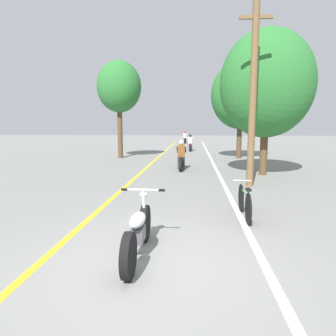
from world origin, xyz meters
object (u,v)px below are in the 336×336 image
motorcycle_foreground (138,231)px  motorcycle_rider_mid (190,145)px  roadside_tree_right_near (267,84)px  roadside_tree_left (119,87)px  roadside_tree_right_far (241,95)px  motorcycle_rider_lead (181,158)px  motorcycle_rider_far (185,139)px  utility_pole (253,93)px  bicycle_parked (245,202)px

motorcycle_foreground → motorcycle_rider_mid: 20.62m
roadside_tree_right_near → roadside_tree_left: (-7.84, 6.22, 0.71)m
roadside_tree_right_far → motorcycle_foreground: (-3.83, -15.27, -3.63)m
motorcycle_rider_lead → motorcycle_rider_far: bearing=91.3°
roadside_tree_left → roadside_tree_right_far: bearing=3.7°
roadside_tree_right_near → motorcycle_rider_mid: bearing=105.4°
utility_pole → roadside_tree_right_near: (1.02, 2.56, 0.63)m
motorcycle_rider_far → motorcycle_rider_mid: bearing=-85.9°
utility_pole → motorcycle_rider_far: (-3.06, 25.34, -2.67)m
roadside_tree_left → motorcycle_foreground: roadside_tree_left is taller
roadside_tree_right_near → roadside_tree_right_far: 6.73m
motorcycle_rider_lead → roadside_tree_right_far: bearing=56.8°
utility_pole → bicycle_parked: 4.75m
roadside_tree_right_far → motorcycle_rider_mid: 7.17m
motorcycle_rider_far → bicycle_parked: (2.27, -29.06, -0.17)m
roadside_tree_right_far → motorcycle_rider_mid: (-3.25, 5.34, -3.52)m
motorcycle_rider_far → bicycle_parked: 29.15m
utility_pole → motorcycle_rider_far: utility_pole is taller
utility_pole → roadside_tree_left: size_ratio=1.00×
utility_pole → motorcycle_rider_lead: size_ratio=2.97×
roadside_tree_right_far → motorcycle_rider_mid: bearing=121.3°
motorcycle_foreground → bicycle_parked: size_ratio=1.22×
roadside_tree_left → bicycle_parked: bearing=-64.3°
motorcycle_rider_mid → motorcycle_rider_far: 10.75m
utility_pole → motorcycle_foreground: bearing=-115.6°
motorcycle_rider_lead → motorcycle_rider_mid: bearing=88.4°
motorcycle_foreground → motorcycle_rider_mid: bearing=88.4°
roadside_tree_right_far → bicycle_parked: bearing=-97.7°
roadside_tree_right_far → motorcycle_rider_lead: size_ratio=2.95×
motorcycle_rider_lead → utility_pole: bearing=-56.2°
utility_pole → roadside_tree_right_near: bearing=68.2°
roadside_tree_right_far → bicycle_parked: 13.62m
roadside_tree_right_near → motorcycle_foreground: size_ratio=2.93×
utility_pole → motorcycle_foreground: utility_pole is taller
motorcycle_rider_mid → motorcycle_rider_far: motorcycle_rider_far is taller
roadside_tree_right_near → motorcycle_rider_mid: (-3.31, 12.06, -3.32)m
roadside_tree_right_near → motorcycle_foreground: bearing=-114.5°
roadside_tree_left → bicycle_parked: roadside_tree_left is taller
roadside_tree_right_near → motorcycle_rider_lead: size_ratio=2.89×
motorcycle_rider_lead → roadside_tree_right_near: bearing=-19.9°
roadside_tree_left → roadside_tree_right_near: bearing=-38.4°
motorcycle_foreground → roadside_tree_right_near: bearing=65.5°
utility_pole → motorcycle_rider_lead: utility_pole is taller
motorcycle_foreground → utility_pole: bearing=64.4°
motorcycle_foreground → motorcycle_rider_mid: (0.58, 20.61, 0.10)m
roadside_tree_right_near → motorcycle_rider_far: size_ratio=2.94×
motorcycle_rider_lead → motorcycle_rider_mid: 10.76m
utility_pole → motorcycle_rider_mid: bearing=98.9°
roadside_tree_right_far → motorcycle_rider_far: 16.93m
roadside_tree_left → bicycle_parked: (6.02, -12.49, -4.19)m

